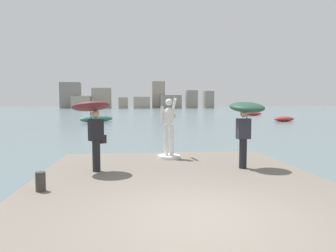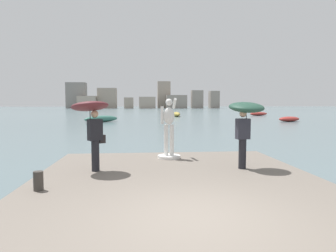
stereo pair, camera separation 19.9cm
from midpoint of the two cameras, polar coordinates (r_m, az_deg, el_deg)
ground_plane at (r=44.92m, az=-4.82°, el=1.31°), size 400.00×400.00×0.00m
pier at (r=7.13m, az=2.19°, el=-12.99°), size 7.43×9.76×0.40m
statue_white_figure at (r=10.49m, az=-0.38°, el=-1.46°), size 0.80×0.96×2.12m
onlooker_left at (r=8.63m, az=-14.83°, el=1.79°), size 1.44×1.45×2.04m
onlooker_right at (r=9.09m, az=14.03°, el=2.01°), size 1.12×1.15×2.02m
mooring_bollard at (r=7.26m, az=-23.83°, el=-9.66°), size 0.21×0.21×0.43m
boat_near at (r=41.82m, az=21.10°, el=1.26°), size 3.52×2.40×0.65m
boat_far at (r=38.30m, az=-13.53°, el=1.31°), size 4.32×4.13×0.82m
boat_leftward at (r=54.31m, az=0.63°, el=2.27°), size 1.28×4.85×0.82m
boat_rightward at (r=60.73m, az=15.85°, el=2.26°), size 4.63×3.16×0.68m
distant_skyline at (r=149.20m, az=-7.83°, el=5.15°), size 75.48×11.57×13.42m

